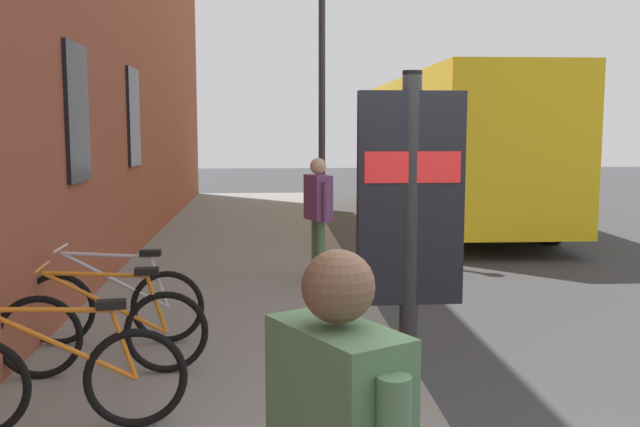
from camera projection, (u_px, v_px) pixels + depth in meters
ground at (443, 298)px, 9.34m from camera, size 60.00×60.00×0.00m
sidewalk_pavement at (238, 267)px, 11.11m from camera, size 24.00×3.50×0.12m
bicycle_end_of_row at (59, 380)px, 4.90m from camera, size 0.48×1.76×0.97m
bicycle_under_window at (105, 331)px, 6.05m from camera, size 0.48×1.77×0.97m
bicycle_mid_rack at (114, 305)px, 6.95m from camera, size 0.48×1.77×0.97m
transit_info_sign at (410, 228)px, 3.68m from camera, size 0.10×0.55×2.40m
city_bus at (449, 141)px, 16.75m from camera, size 10.53×2.75×3.35m
pedestrian_crossing_street at (318, 205)px, 9.90m from camera, size 0.61×0.39×1.69m
street_lamp at (322, 80)px, 12.68m from camera, size 0.28×0.28×4.94m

